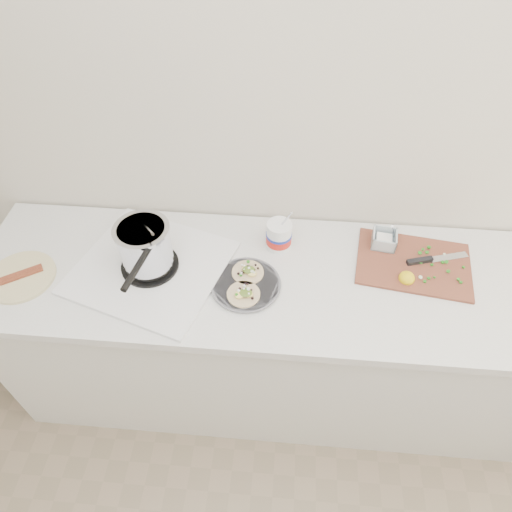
# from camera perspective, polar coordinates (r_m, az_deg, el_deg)

# --- Properties ---
(counter) EXTENTS (2.44, 0.66, 0.90)m
(counter) POSITION_cam_1_polar(r_m,az_deg,el_deg) (2.12, 3.30, -10.09)
(counter) COLOR silver
(counter) RESTS_ON ground
(stove) EXTENTS (0.67, 0.64, 0.26)m
(stove) POSITION_cam_1_polar(r_m,az_deg,el_deg) (1.75, -13.45, 0.29)
(stove) COLOR silver
(stove) RESTS_ON counter
(taco_plate) EXTENTS (0.26, 0.26, 0.04)m
(taco_plate) POSITION_cam_1_polar(r_m,az_deg,el_deg) (1.70, -1.29, -3.40)
(taco_plate) COLOR slate
(taco_plate) RESTS_ON counter
(tub) EXTENTS (0.10, 0.10, 0.23)m
(tub) POSITION_cam_1_polar(r_m,az_deg,el_deg) (1.80, 2.97, 2.75)
(tub) COLOR white
(tub) RESTS_ON counter
(cutboard) EXTENTS (0.47, 0.36, 0.07)m
(cutboard) POSITION_cam_1_polar(r_m,az_deg,el_deg) (1.88, 18.98, -0.42)
(cutboard) COLOR brown
(cutboard) RESTS_ON counter
(bacon_plate) EXTENTS (0.26, 0.26, 0.02)m
(bacon_plate) POSITION_cam_1_polar(r_m,az_deg,el_deg) (1.95, -27.33, -2.30)
(bacon_plate) COLOR #C4B883
(bacon_plate) RESTS_ON counter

